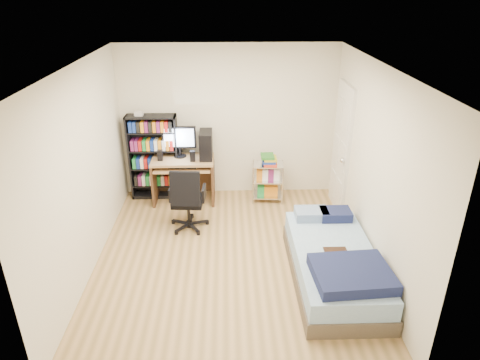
{
  "coord_description": "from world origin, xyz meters",
  "views": [
    {
      "loc": [
        -0.02,
        -4.73,
        3.33
      ],
      "look_at": [
        0.14,
        0.4,
        0.94
      ],
      "focal_mm": 32.0,
      "sensor_mm": 36.0,
      "label": 1
    }
  ],
  "objects_px": {
    "office_chair": "(188,210)",
    "media_shelf": "(154,156)",
    "bed": "(334,264)",
    "computer_desk": "(189,162)"
  },
  "relations": [
    {
      "from": "media_shelf",
      "to": "office_chair",
      "type": "bearing_deg",
      "value": -59.89
    },
    {
      "from": "computer_desk",
      "to": "bed",
      "type": "relative_size",
      "value": 0.65
    },
    {
      "from": "office_chair",
      "to": "bed",
      "type": "bearing_deg",
      "value": -30.91
    },
    {
      "from": "computer_desk",
      "to": "office_chair",
      "type": "bearing_deg",
      "value": -87.87
    },
    {
      "from": "office_chair",
      "to": "bed",
      "type": "relative_size",
      "value": 0.5
    },
    {
      "from": "media_shelf",
      "to": "computer_desk",
      "type": "height_order",
      "value": "media_shelf"
    },
    {
      "from": "office_chair",
      "to": "media_shelf",
      "type": "bearing_deg",
      "value": 124.01
    },
    {
      "from": "media_shelf",
      "to": "bed",
      "type": "bearing_deg",
      "value": -43.67
    },
    {
      "from": "media_shelf",
      "to": "computer_desk",
      "type": "bearing_deg",
      "value": -12.0
    },
    {
      "from": "computer_desk",
      "to": "bed",
      "type": "distance_m",
      "value": 2.97
    }
  ]
}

